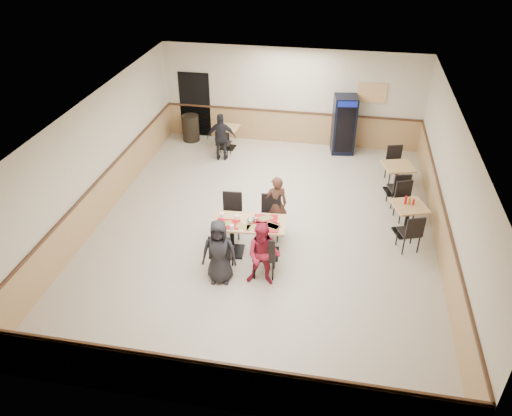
% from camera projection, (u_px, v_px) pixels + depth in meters
% --- Properties ---
extents(ground, '(10.00, 10.00, 0.00)m').
position_uv_depth(ground, '(264.00, 229.00, 11.96)').
color(ground, beige).
rests_on(ground, ground).
extents(room_shell, '(10.00, 10.00, 10.00)m').
position_uv_depth(room_shell, '(344.00, 165.00, 13.49)').
color(room_shell, silver).
rests_on(room_shell, ground).
extents(main_table, '(1.62, 0.90, 0.84)m').
position_uv_depth(main_table, '(250.00, 233.00, 10.86)').
color(main_table, black).
rests_on(main_table, ground).
extents(main_chairs, '(1.52, 1.93, 1.06)m').
position_uv_depth(main_chairs, '(247.00, 234.00, 10.88)').
color(main_chairs, black).
rests_on(main_chairs, ground).
extents(diner_woman_left, '(0.76, 0.55, 1.44)m').
position_uv_depth(diner_woman_left, '(219.00, 252.00, 10.02)').
color(diner_woman_left, black).
rests_on(diner_woman_left, ground).
extents(diner_woman_right, '(0.70, 0.55, 1.44)m').
position_uv_depth(diner_woman_right, '(263.00, 255.00, 9.94)').
color(diner_woman_right, maroon).
rests_on(diner_woman_right, ground).
extents(diner_man_opposite, '(0.61, 0.49, 1.45)m').
position_uv_depth(diner_man_opposite, '(276.00, 205.00, 11.52)').
color(diner_man_opposite, '#512E22').
rests_on(diner_man_opposite, ground).
extents(lone_diner, '(0.89, 0.49, 1.44)m').
position_uv_depth(lone_diner, '(221.00, 137.00, 14.68)').
color(lone_diner, black).
rests_on(lone_diner, ground).
extents(tabletop_clutter, '(1.39, 0.74, 0.12)m').
position_uv_depth(tabletop_clutter, '(250.00, 223.00, 10.63)').
color(tabletop_clutter, '#B00B11').
rests_on(tabletop_clutter, main_table).
extents(side_table_near, '(0.93, 0.93, 0.78)m').
position_uv_depth(side_table_near, '(408.00, 215.00, 11.53)').
color(side_table_near, black).
rests_on(side_table_near, ground).
extents(side_table_near_chair_south, '(0.58, 0.58, 0.99)m').
position_uv_depth(side_table_near_chair_south, '(410.00, 231.00, 11.03)').
color(side_table_near_chair_south, black).
rests_on(side_table_near_chair_south, ground).
extents(side_table_near_chair_north, '(0.58, 0.58, 0.99)m').
position_uv_depth(side_table_near_chair_north, '(406.00, 202.00, 12.06)').
color(side_table_near_chair_north, black).
rests_on(side_table_near_chair_north, ground).
extents(side_table_far, '(0.92, 0.92, 0.80)m').
position_uv_depth(side_table_far, '(397.00, 175.00, 13.13)').
color(side_table_far, black).
rests_on(side_table_far, ground).
extents(side_table_far_chair_south, '(0.58, 0.58, 1.01)m').
position_uv_depth(side_table_far_chair_south, '(398.00, 187.00, 12.62)').
color(side_table_far_chair_south, black).
rests_on(side_table_far_chair_south, ground).
extents(side_table_far_chair_north, '(0.58, 0.58, 1.01)m').
position_uv_depth(side_table_far_chair_north, '(395.00, 164.00, 13.68)').
color(side_table_far_chair_north, black).
rests_on(side_table_far_chair_north, ground).
extents(condiment_caddy, '(0.23, 0.06, 0.20)m').
position_uv_depth(condiment_caddy, '(409.00, 201.00, 11.39)').
color(condiment_caddy, '#BA0D0F').
rests_on(condiment_caddy, side_table_near).
extents(back_table, '(0.71, 0.71, 0.70)m').
position_uv_depth(back_table, '(228.00, 134.00, 15.48)').
color(back_table, black).
rests_on(back_table, ground).
extents(back_table_chair_lone, '(0.44, 0.44, 0.89)m').
position_uv_depth(back_table_chair_lone, '(224.00, 142.00, 15.02)').
color(back_table_chair_lone, black).
rests_on(back_table_chair_lone, ground).
extents(pepsi_cooler, '(0.76, 0.77, 1.78)m').
position_uv_depth(pepsi_cooler, '(344.00, 125.00, 15.04)').
color(pepsi_cooler, black).
rests_on(pepsi_cooler, ground).
extents(trash_bin, '(0.54, 0.54, 0.85)m').
position_uv_depth(trash_bin, '(191.00, 128.00, 15.99)').
color(trash_bin, black).
rests_on(trash_bin, ground).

